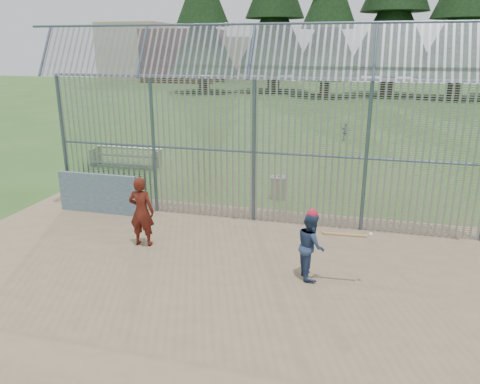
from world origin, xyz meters
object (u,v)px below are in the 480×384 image
(trash_can, at_px, (278,187))
(bleacher, at_px, (126,156))
(batter, at_px, (311,246))
(dugout_wall, at_px, (98,193))
(onlooker, at_px, (142,212))

(trash_can, bearing_deg, bleacher, 158.84)
(batter, bearing_deg, dugout_wall, 49.99)
(dugout_wall, xyz_separation_m, bleacher, (-1.99, 5.44, -0.21))
(dugout_wall, bearing_deg, onlooker, -38.20)
(batter, xyz_separation_m, onlooker, (-4.24, 0.65, 0.15))
(onlooker, bearing_deg, dugout_wall, -40.71)
(trash_can, bearing_deg, dugout_wall, -150.85)
(dugout_wall, relative_size, bleacher, 0.83)
(dugout_wall, height_order, trash_can, dugout_wall)
(bleacher, bearing_deg, dugout_wall, -69.87)
(trash_can, bearing_deg, batter, -72.68)
(dugout_wall, distance_m, bleacher, 5.80)
(onlooker, height_order, trash_can, onlooker)
(batter, bearing_deg, bleacher, 27.95)
(dugout_wall, distance_m, batter, 7.03)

